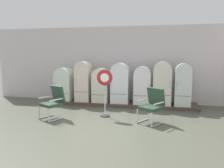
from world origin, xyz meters
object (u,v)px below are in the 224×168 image
Objects in this scene: refrigerator_0 at (64,83)px; refrigerator_1 at (84,80)px; refrigerator_6 at (182,83)px; refrigerator_3 at (120,82)px; sign_stand at (105,92)px; refrigerator_5 at (162,82)px; refrigerator_4 at (142,84)px; armchair_right at (152,104)px; refrigerator_2 at (101,84)px; armchair_left at (54,100)px.

refrigerator_0 is 0.86m from refrigerator_1.
refrigerator_0 is at bearing 179.94° from refrigerator_6.
refrigerator_0 is at bearing 179.26° from refrigerator_3.
sign_stand is (-2.58, -1.62, -0.16)m from refrigerator_6.
refrigerator_1 is 1.00× the size of refrigerator_5.
refrigerator_1 reaches higher than refrigerator_4.
refrigerator_5 is 2.46m from sign_stand.
refrigerator_0 is 0.93× the size of refrigerator_4.
refrigerator_4 is 1.40× the size of armchair_right.
refrigerator_5 reaches higher than refrigerator_0.
refrigerator_1 reaches higher than refrigerator_2.
refrigerator_1 is 1.06× the size of sign_stand.
refrigerator_1 is at bearing 178.93° from refrigerator_2.
refrigerator_4 is at bearing 0.68° from refrigerator_3.
armchair_right is at bearing -43.03° from refrigerator_2.
refrigerator_2 is at bearing -0.95° from refrigerator_0.
refrigerator_2 is at bearing 179.70° from refrigerator_3.
refrigerator_5 is at bearing 0.09° from refrigerator_1.
refrigerator_6 is 1.51× the size of armchair_right.
armchair_right is at bearing 3.28° from armchair_left.
refrigerator_3 is 2.80m from armchair_left.
armchair_right is (3.09, 0.18, 0.00)m from armchair_left.
refrigerator_3 is 2.37m from armchair_right.
refrigerator_3 is at bearing 81.64° from sign_stand.
refrigerator_5 reaches higher than refrigerator_1.
refrigerator_0 is at bearing 151.74° from armchair_right.
refrigerator_0 is at bearing 179.05° from refrigerator_2.
refrigerator_1 is 0.76m from refrigerator_2.
refrigerator_1 is at bearing -0.84° from refrigerator_0.
refrigerator_3 is 1.62m from sign_stand.
sign_stand is at bearing -51.25° from refrigerator_1.
refrigerator_4 reaches higher than sign_stand.
sign_stand is at bearing -138.82° from refrigerator_5.
refrigerator_3 reaches higher than refrigerator_4.
sign_stand is (-1.10, -1.60, -0.09)m from refrigerator_4.
refrigerator_4 is 1.40× the size of armchair_left.
refrigerator_3 reaches higher than refrigerator_2.
refrigerator_3 is 1.51× the size of armchair_right.
refrigerator_6 is at bearing 0.59° from refrigerator_4.
refrigerator_2 is 0.88× the size of sign_stand.
refrigerator_4 is 0.94× the size of sign_stand.
refrigerator_2 is 2.87m from armchair_right.
refrigerator_2 is at bearing -1.07° from refrigerator_1.
refrigerator_6 is at bearing 0.18° from refrigerator_5.
refrigerator_4 is (3.24, -0.02, 0.06)m from refrigerator_0.
refrigerator_3 is (1.53, -0.02, -0.03)m from refrigerator_1.
refrigerator_4 is 3.42m from armchair_left.
refrigerator_0 is at bearing 105.35° from armchair_left.
refrigerator_1 is 2.40m from refrigerator_4.
sign_stand reaches higher than refrigerator_2.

